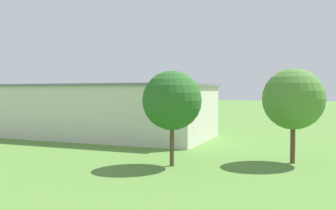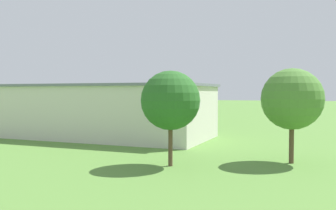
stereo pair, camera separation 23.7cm
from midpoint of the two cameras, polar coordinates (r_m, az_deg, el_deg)
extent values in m
plane|color=#568438|center=(91.59, 4.65, -2.10)|extent=(400.00, 400.00, 0.00)
cube|color=beige|center=(55.61, -11.41, -1.02)|extent=(34.05, 14.42, 7.36)
cube|color=slate|center=(55.54, -11.44, 2.96)|extent=(34.65, 15.02, 0.35)
cube|color=#384251|center=(61.74, -7.77, -1.31)|extent=(10.00, 0.23, 6.04)
cylinder|color=silver|center=(88.21, 3.84, 1.49)|extent=(3.56, 6.91, 2.52)
cone|color=black|center=(91.15, 5.35, 0.95)|extent=(0.94, 1.03, 0.82)
cube|color=silver|center=(88.82, 4.16, 1.28)|extent=(8.91, 4.59, 0.40)
cube|color=silver|center=(89.37, 4.46, 2.08)|extent=(8.91, 4.59, 0.40)
cube|color=silver|center=(85.99, 2.60, 2.60)|extent=(0.61, 1.30, 1.51)
cube|color=silver|center=(85.82, 2.50, 1.96)|extent=(2.75, 1.81, 0.28)
cylinder|color=black|center=(87.94, 4.48, 0.60)|extent=(0.37, 0.65, 0.64)
cylinder|color=black|center=(89.15, 3.54, 0.62)|extent=(0.37, 0.65, 0.64)
cylinder|color=#332D28|center=(87.27, 5.80, 1.67)|extent=(0.22, 0.39, 1.36)
cylinder|color=#332D28|center=(90.97, 2.89, 1.69)|extent=(0.22, 0.39, 1.36)
cube|color=gold|center=(75.57, -16.50, -2.52)|extent=(1.95, 4.62, 0.78)
cube|color=#2D3842|center=(75.52, -16.51, -2.00)|extent=(1.66, 2.61, 0.58)
cylinder|color=black|center=(73.85, -16.75, -2.93)|extent=(0.24, 0.65, 0.64)
cylinder|color=black|center=(75.01, -17.78, -2.86)|extent=(0.24, 0.65, 0.64)
cylinder|color=black|center=(76.22, -15.24, -2.76)|extent=(0.24, 0.65, 0.64)
cylinder|color=black|center=(77.35, -16.26, -2.70)|extent=(0.24, 0.65, 0.64)
cube|color=#1E6B38|center=(81.14, -21.02, -2.29)|extent=(2.01, 4.62, 0.69)
cube|color=#2D3842|center=(81.10, -21.03, -1.84)|extent=(1.66, 2.63, 0.58)
cylinder|color=black|center=(79.51, -21.40, -2.63)|extent=(0.27, 0.65, 0.64)
cylinder|color=black|center=(80.75, -22.22, -2.57)|extent=(0.27, 0.65, 0.64)
cylinder|color=black|center=(81.62, -19.83, -2.49)|extent=(0.27, 0.65, 0.64)
cylinder|color=black|center=(82.83, -20.65, -2.44)|extent=(0.27, 0.65, 0.64)
cylinder|color=black|center=(83.94, -24.57, -2.44)|extent=(0.31, 0.67, 0.64)
cylinder|color=#33723F|center=(74.70, -19.27, -2.82)|extent=(0.45, 0.45, 0.84)
cylinder|color=#B23333|center=(74.65, -19.27, -2.27)|extent=(0.54, 0.54, 0.60)
sphere|color=#9E704C|center=(74.62, -19.28, -1.95)|extent=(0.23, 0.23, 0.23)
cylinder|color=beige|center=(77.75, -14.69, -2.57)|extent=(0.43, 0.43, 0.89)
cylinder|color=beige|center=(77.69, -14.69, -2.01)|extent=(0.51, 0.51, 0.63)
sphere|color=brown|center=(77.66, -14.69, -1.69)|extent=(0.24, 0.24, 0.24)
cylinder|color=brown|center=(36.03, 18.63, -5.21)|extent=(0.45, 0.45, 4.26)
sphere|color=#4C7F33|center=(35.75, 18.70, 0.90)|extent=(5.68, 5.68, 5.68)
cylinder|color=brown|center=(32.85, 0.41, -5.79)|extent=(0.39, 0.39, 4.28)
sphere|color=#286023|center=(32.55, 0.41, 0.72)|extent=(5.29, 5.29, 5.29)
cylinder|color=silver|center=(100.35, 6.23, -0.22)|extent=(0.12, 0.12, 5.31)
cone|color=orange|center=(100.47, 5.85, 1.21)|extent=(1.43, 1.15, 0.60)
camera|label=1|loc=(0.12, -90.09, 0.00)|focal=39.26mm
camera|label=2|loc=(0.12, 89.91, 0.00)|focal=39.26mm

